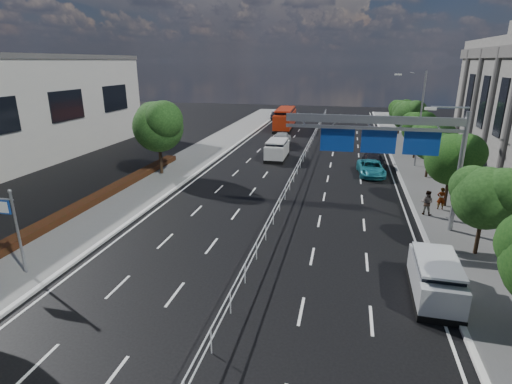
% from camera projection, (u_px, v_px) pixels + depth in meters
% --- Properties ---
extents(ground, '(160.00, 160.00, 0.00)m').
position_uv_depth(ground, '(236.00, 302.00, 17.06)').
color(ground, black).
rests_on(ground, ground).
extents(sidewalk_near, '(5.00, 140.00, 0.14)m').
position_uv_depth(sidewalk_near, '(9.00, 271.00, 19.46)').
color(sidewalk_near, slate).
rests_on(sidewalk_near, ground).
extents(kerb_near, '(0.25, 140.00, 0.15)m').
position_uv_depth(kerb_near, '(53.00, 277.00, 18.93)').
color(kerb_near, silver).
rests_on(kerb_near, ground).
extents(kerb_far, '(0.25, 140.00, 0.15)m').
position_uv_depth(kerb_far, '(464.00, 331.00, 15.14)').
color(kerb_far, silver).
rests_on(kerb_far, ground).
extents(median_fence, '(0.05, 85.00, 1.02)m').
position_uv_depth(median_fence, '(300.00, 164.00, 37.74)').
color(median_fence, silver).
rests_on(median_fence, ground).
extents(hedge_near, '(1.00, 36.00, 0.44)m').
position_uv_depth(hedge_near, '(48.00, 224.00, 24.38)').
color(hedge_near, black).
rests_on(hedge_near, sidewalk_near).
extents(toilet_sign, '(1.62, 0.18, 4.34)m').
position_uv_depth(toilet_sign, '(7.00, 217.00, 18.45)').
color(toilet_sign, gray).
rests_on(toilet_sign, ground).
extents(overhead_gantry, '(10.24, 0.38, 7.45)m').
position_uv_depth(overhead_gantry, '(392.00, 137.00, 23.20)').
color(overhead_gantry, gray).
rests_on(overhead_gantry, ground).
extents(streetlight_far, '(2.78, 2.40, 9.00)m').
position_uv_depth(streetlight_far, '(418.00, 113.00, 37.30)').
color(streetlight_far, gray).
rests_on(streetlight_far, ground).
extents(near_tree_back, '(4.84, 4.51, 6.69)m').
position_uv_depth(near_tree_back, '(159.00, 124.00, 34.78)').
color(near_tree_back, black).
rests_on(near_tree_back, ground).
extents(far_tree_c, '(3.52, 3.28, 4.94)m').
position_uv_depth(far_tree_c, '(487.00, 195.00, 20.08)').
color(far_tree_c, black).
rests_on(far_tree_c, ground).
extents(far_tree_d, '(3.85, 3.59, 5.34)m').
position_uv_depth(far_tree_d, '(453.00, 156.00, 26.94)').
color(far_tree_d, black).
rests_on(far_tree_d, ground).
extents(far_tree_e, '(3.63, 3.38, 5.13)m').
position_uv_depth(far_tree_e, '(432.00, 138.00, 33.93)').
color(far_tree_e, black).
rests_on(far_tree_e, ground).
extents(far_tree_f, '(3.52, 3.28, 5.02)m').
position_uv_depth(far_tree_f, '(418.00, 126.00, 40.90)').
color(far_tree_f, black).
rests_on(far_tree_f, ground).
extents(far_tree_g, '(3.96, 3.69, 5.45)m').
position_uv_depth(far_tree_g, '(409.00, 114.00, 47.76)').
color(far_tree_g, black).
rests_on(far_tree_g, ground).
extents(far_tree_h, '(3.41, 3.18, 4.91)m').
position_uv_depth(far_tree_h, '(401.00, 110.00, 54.82)').
color(far_tree_h, black).
rests_on(far_tree_h, ground).
extents(white_minivan, '(2.03, 4.63, 2.00)m').
position_uv_depth(white_minivan, '(277.00, 150.00, 41.71)').
color(white_minivan, black).
rests_on(white_minivan, ground).
extents(red_bus, '(2.80, 10.30, 3.05)m').
position_uv_depth(red_bus, '(285.00, 118.00, 60.33)').
color(red_bus, black).
rests_on(red_bus, ground).
extents(near_car_silver, '(2.42, 5.20, 1.72)m').
position_uv_depth(near_car_silver, '(282.00, 138.00, 48.69)').
color(near_car_silver, '#989A9E').
rests_on(near_car_silver, ground).
extents(near_car_dark, '(1.68, 4.48, 1.46)m').
position_uv_depth(near_car_dark, '(277.00, 115.00, 70.41)').
color(near_car_dark, black).
rests_on(near_car_dark, ground).
extents(silver_minivan, '(1.93, 4.35, 1.79)m').
position_uv_depth(silver_minivan, '(435.00, 278.00, 17.25)').
color(silver_minivan, black).
rests_on(silver_minivan, ground).
extents(parked_car_teal, '(2.56, 4.89, 1.31)m').
position_uv_depth(parked_car_teal, '(371.00, 168.00, 35.86)').
color(parked_car_teal, '#1D7283').
rests_on(parked_car_teal, ground).
extents(parked_car_dark, '(2.20, 4.90, 1.39)m').
position_uv_depth(parked_car_dark, '(374.00, 161.00, 38.13)').
color(parked_car_dark, black).
rests_on(parked_car_dark, ground).
extents(pedestrian_a, '(0.57, 0.39, 1.55)m').
position_uv_depth(pedestrian_a, '(441.00, 198.00, 27.18)').
color(pedestrian_a, gray).
rests_on(pedestrian_a, sidewalk_far).
extents(pedestrian_b, '(0.99, 0.90, 1.65)m').
position_uv_depth(pedestrian_b, '(427.00, 203.00, 26.23)').
color(pedestrian_b, gray).
rests_on(pedestrian_b, sidewalk_far).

